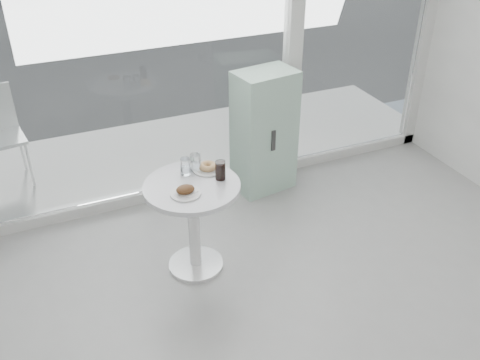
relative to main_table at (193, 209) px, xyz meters
name	(u,v)px	position (x,y,z in m)	size (l,w,h in m)	color
storefront	(208,11)	(0.57, 1.10, 1.16)	(5.00, 0.14, 3.00)	silver
main_table	(193,209)	(0.00, 0.00, 0.00)	(0.72, 0.72, 0.77)	white
patio_deck	(182,149)	(0.50, 1.90, -0.53)	(5.60, 1.60, 0.05)	white
mint_cabinet	(264,132)	(1.02, 0.88, 0.05)	(0.60, 0.45, 1.19)	#A1CEB4
plate_fritter	(186,191)	(-0.08, -0.10, 0.25)	(0.22, 0.22, 0.07)	silver
plate_donut	(208,168)	(0.18, 0.15, 0.24)	(0.24, 0.24, 0.06)	silver
water_tumbler_a	(186,167)	(0.01, 0.16, 0.28)	(0.08, 0.08, 0.13)	white
water_tumbler_b	(196,163)	(0.10, 0.19, 0.28)	(0.08, 0.08, 0.13)	white
cola_glass	(220,171)	(0.23, -0.01, 0.29)	(0.08, 0.08, 0.15)	white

